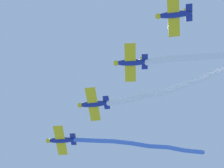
{
  "coord_description": "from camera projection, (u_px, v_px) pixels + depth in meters",
  "views": [
    {
      "loc": [
        10.56,
        -51.78,
        6.71
      ],
      "look_at": [
        12.94,
        -9.93,
        59.92
      ],
      "focal_mm": 69.21,
      "sensor_mm": 36.0,
      "label": 1
    }
  ],
  "objects": [
    {
      "name": "airplane_lead",
      "position": [
        61.0,
        140.0,
        74.97
      ],
      "size": [
        5.41,
        7.2,
        1.79
      ],
      "rotation": [
        0.0,
        0.0,
        3.02
      ],
      "color": "navy"
    },
    {
      "name": "airplane_slot",
      "position": [
        174.0,
        15.0,
        60.54
      ],
      "size": [
        5.47,
        7.24,
        1.79
      ],
      "rotation": [
        0.0,
        0.0,
        2.97
      ],
      "color": "navy"
    },
    {
      "name": "airplane_right_wing",
      "position": [
        131.0,
        63.0,
        65.35
      ],
      "size": [
        5.39,
        7.18,
        1.79
      ],
      "rotation": [
        0.0,
        0.0,
        3.05
      ],
      "color": "navy"
    },
    {
      "name": "smoke_trail_lead",
      "position": [
        140.0,
        145.0,
        75.06
      ],
      "size": [
        23.38,
        2.92,
        1.48
      ],
      "color": "#4C75DB"
    },
    {
      "name": "airplane_left_wing",
      "position": [
        93.0,
        104.0,
        70.16
      ],
      "size": [
        5.47,
        7.24,
        1.79
      ],
      "rotation": [
        0.0,
        0.0,
        2.97
      ],
      "color": "navy"
    },
    {
      "name": "smoke_trail_left_wing",
      "position": [
        190.0,
        81.0,
        69.8
      ],
      "size": [
        26.26,
        9.7,
        5.31
      ],
      "color": "white"
    }
  ]
}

